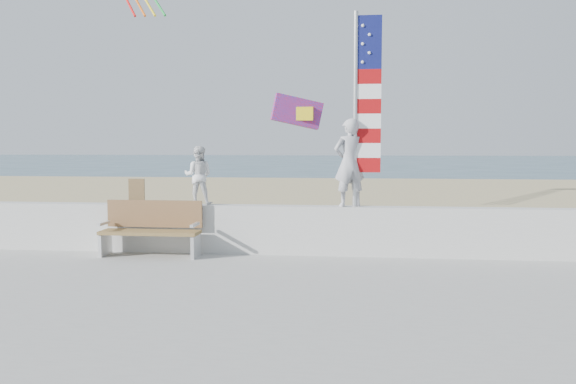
% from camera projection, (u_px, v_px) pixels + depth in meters
% --- Properties ---
extents(ground, '(220.00, 220.00, 0.00)m').
position_uv_depth(ground, '(262.00, 288.00, 9.38)').
color(ground, '#2F4D5E').
rests_on(ground, ground).
extents(sand, '(90.00, 40.00, 0.08)m').
position_uv_depth(sand, '(309.00, 217.00, 18.28)').
color(sand, tan).
rests_on(sand, ground).
extents(boardwalk, '(50.00, 12.40, 0.10)m').
position_uv_depth(boardwalk, '(190.00, 380.00, 5.40)').
color(boardwalk, '#A4A49F').
rests_on(boardwalk, sand).
extents(seawall, '(30.00, 0.35, 0.90)m').
position_uv_depth(seawall, '(279.00, 230.00, 11.31)').
color(seawall, beige).
rests_on(seawall, boardwalk).
extents(adult, '(0.69, 0.58, 1.60)m').
position_uv_depth(adult, '(349.00, 163.00, 11.06)').
color(adult, '#A9A9AF').
rests_on(adult, seawall).
extents(child, '(0.56, 0.45, 1.10)m').
position_uv_depth(child, '(198.00, 175.00, 11.40)').
color(child, white).
rests_on(child, seawall).
extents(bench, '(1.80, 0.57, 1.00)m').
position_uv_depth(bench, '(152.00, 228.00, 11.12)').
color(bench, olive).
rests_on(bench, boardwalk).
extents(flag, '(0.50, 0.08, 3.50)m').
position_uv_depth(flag, '(362.00, 101.00, 10.94)').
color(flag, silver).
rests_on(flag, seawall).
extents(parafoil_kite, '(1.11, 0.55, 0.74)m').
position_uv_depth(parafoil_kite, '(298.00, 112.00, 12.44)').
color(parafoil_kite, red).
rests_on(parafoil_kite, ground).
extents(sign, '(0.32, 0.07, 1.46)m').
position_uv_depth(sign, '(137.00, 209.00, 11.97)').
color(sign, olive).
rests_on(sign, sand).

